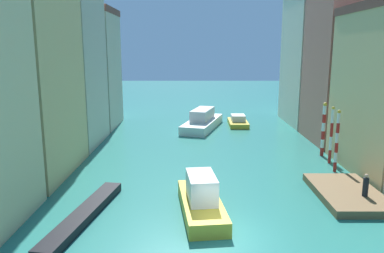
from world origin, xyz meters
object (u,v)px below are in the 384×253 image
(waterfront_dock, at_px, (348,194))
(mooring_pole_1, at_px, (332,135))
(motorboat_1, at_px, (239,122))
(person_on_dock, at_px, (367,186))
(gondola_black, at_px, (85,214))
(motorboat_0, at_px, (202,199))
(mooring_pole_0, at_px, (338,141))
(mooring_pole_2, at_px, (324,129))
(vaporetto_white, at_px, (203,121))

(waterfront_dock, xyz_separation_m, mooring_pole_1, (1.56, 7.81, 2.31))
(mooring_pole_1, relative_size, motorboat_1, 0.95)
(person_on_dock, xyz_separation_m, mooring_pole_1, (0.88, 8.89, 1.36))
(gondola_black, relative_size, motorboat_0, 1.33)
(person_on_dock, bearing_deg, mooring_pole_0, 85.71)
(person_on_dock, distance_m, mooring_pole_0, 6.74)
(person_on_dock, bearing_deg, mooring_pole_2, 84.92)
(gondola_black, relative_size, motorboat_1, 1.81)
(waterfront_dock, xyz_separation_m, gondola_black, (-16.92, -3.35, 0.01))
(vaporetto_white, xyz_separation_m, motorboat_0, (-0.75, -25.40, -0.04))
(waterfront_dock, xyz_separation_m, motorboat_1, (-4.49, 24.72, 0.25))
(person_on_dock, distance_m, mooring_pole_2, 11.41)
(mooring_pole_2, distance_m, motorboat_1, 15.91)
(mooring_pole_0, distance_m, mooring_pole_1, 2.36)
(mooring_pole_0, distance_m, gondola_black, 20.27)
(motorboat_0, relative_size, motorboat_1, 1.36)
(mooring_pole_2, xyz_separation_m, motorboat_1, (-6.17, 14.52, -2.08))
(person_on_dock, bearing_deg, waterfront_dock, 122.14)
(person_on_dock, relative_size, mooring_pole_1, 0.30)
(mooring_pole_1, xyz_separation_m, motorboat_0, (-11.52, -10.29, -1.71))
(mooring_pole_1, bearing_deg, person_on_dock, -95.64)
(person_on_dock, xyz_separation_m, gondola_black, (-17.60, -2.27, -0.94))
(mooring_pole_1, height_order, gondola_black, mooring_pole_1)
(waterfront_dock, distance_m, mooring_pole_0, 6.08)
(mooring_pole_0, relative_size, mooring_pole_1, 1.01)
(gondola_black, bearing_deg, waterfront_dock, 11.21)
(mooring_pole_1, relative_size, vaporetto_white, 0.47)
(mooring_pole_0, relative_size, motorboat_1, 0.96)
(mooring_pole_1, distance_m, mooring_pole_2, 2.40)
(person_on_dock, relative_size, motorboat_1, 0.28)
(mooring_pole_0, height_order, mooring_pole_1, mooring_pole_0)
(person_on_dock, xyz_separation_m, mooring_pole_2, (1.00, 11.29, 1.38))
(mooring_pole_2, xyz_separation_m, vaporetto_white, (-10.90, 12.72, -1.69))
(waterfront_dock, xyz_separation_m, vaporetto_white, (-9.21, 22.92, 0.64))
(waterfront_dock, height_order, motorboat_1, motorboat_1)
(waterfront_dock, relative_size, mooring_pole_2, 1.38)
(mooring_pole_2, bearing_deg, gondola_black, -143.92)
(gondola_black, distance_m, motorboat_0, 7.03)
(gondola_black, bearing_deg, motorboat_0, 7.16)
(mooring_pole_0, relative_size, gondola_black, 0.53)
(mooring_pole_0, distance_m, mooring_pole_2, 4.74)
(person_on_dock, distance_m, motorboat_0, 10.74)
(vaporetto_white, relative_size, gondola_black, 1.11)
(person_on_dock, height_order, motorboat_1, person_on_dock)
(mooring_pole_1, distance_m, vaporetto_white, 18.63)
(motorboat_1, bearing_deg, mooring_pole_0, -73.60)
(motorboat_1, bearing_deg, gondola_black, -113.88)
(waterfront_dock, relative_size, mooring_pole_1, 1.38)
(mooring_pole_1, distance_m, gondola_black, 21.71)
(person_on_dock, xyz_separation_m, motorboat_0, (-10.65, -1.39, -0.35))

